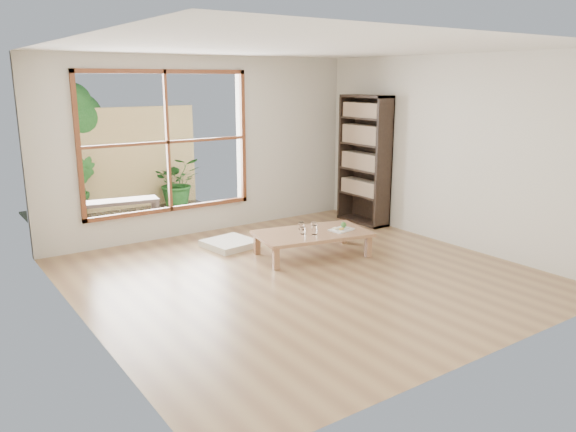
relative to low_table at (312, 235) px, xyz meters
name	(u,v)px	position (x,y,z in m)	size (l,w,h in m)	color
ground	(302,275)	(-0.57, -0.55, -0.28)	(5.00, 5.00, 0.00)	#9F7C4F
low_table	(312,235)	(0.00, 0.00, 0.00)	(1.59, 1.09, 0.32)	#9A704A
floor_cushion	(230,244)	(-0.71, 0.96, -0.23)	(0.62, 0.62, 0.09)	beige
bookshelf	(364,160)	(1.75, 0.94, 0.74)	(0.32, 0.91, 2.03)	#2F211A
glass_tall	(315,230)	(-0.05, -0.11, 0.10)	(0.07, 0.07, 0.12)	silver
glass_mid	(314,226)	(0.09, 0.09, 0.09)	(0.07, 0.07, 0.10)	silver
glass_short	(301,226)	(-0.03, 0.20, 0.09)	(0.07, 0.07, 0.09)	silver
glass_small	(303,230)	(-0.16, 0.00, 0.08)	(0.07, 0.07, 0.09)	silver
food_tray	(342,228)	(0.38, -0.15, 0.06)	(0.33, 0.26, 0.09)	white
deck	(144,221)	(-1.17, 3.01, -0.28)	(2.80, 2.00, 0.05)	#332C25
garden_bench	(116,204)	(-1.65, 2.89, 0.09)	(1.33, 0.58, 0.41)	#2F211A
bamboo_fence	(120,160)	(-1.17, 4.01, 0.62)	(2.80, 0.06, 1.80)	#DAB56F
shrub_right	(178,182)	(-0.28, 3.62, 0.19)	(0.81, 0.70, 0.90)	#255C22
shrub_left	(78,189)	(-2.03, 3.56, 0.27)	(0.58, 0.47, 1.06)	#255C22
garden_tree	(71,118)	(-1.85, 4.31, 1.35)	(1.04, 0.85, 2.22)	#4C3D2D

